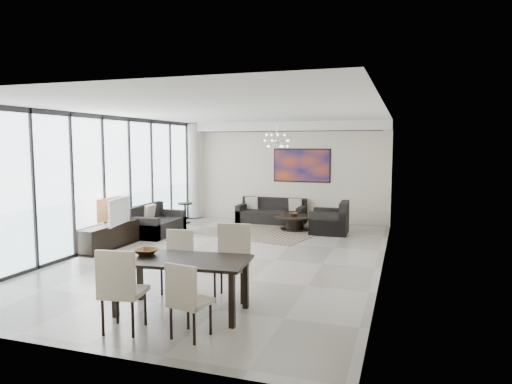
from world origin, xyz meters
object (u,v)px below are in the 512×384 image
at_px(sofa_main, 272,215).
at_px(television, 115,211).
at_px(dining_table, 182,265).
at_px(coffee_table, 295,222).
at_px(tv_console, 108,236).

relative_size(sofa_main, television, 1.94).
bearing_deg(dining_table, sofa_main, 96.65).
bearing_deg(dining_table, coffee_table, 89.57).
xyz_separation_m(coffee_table, sofa_main, (-0.88, 0.86, 0.02)).
height_order(coffee_table, tv_console, tv_console).
height_order(television, dining_table, television).
relative_size(sofa_main, dining_table, 1.04).
bearing_deg(dining_table, tv_console, 138.55).
distance_m(tv_console, television, 0.58).
bearing_deg(coffee_table, dining_table, -90.43).
bearing_deg(television, sofa_main, -40.09).
bearing_deg(sofa_main, coffee_table, -44.09).
height_order(tv_console, dining_table, dining_table).
distance_m(coffee_table, dining_table, 6.32).
bearing_deg(television, dining_table, -144.44).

